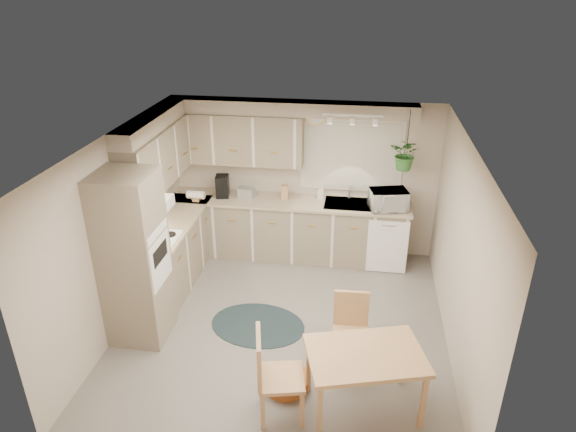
# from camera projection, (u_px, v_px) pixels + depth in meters

# --- Properties ---
(floor) EXTENTS (4.20, 4.20, 0.00)m
(floor) POSITION_uv_depth(u_px,v_px,m) (283.00, 326.00, 6.47)
(floor) COLOR slate
(floor) RESTS_ON ground
(ceiling) EXTENTS (4.20, 4.20, 0.00)m
(ceiling) POSITION_uv_depth(u_px,v_px,m) (282.00, 143.00, 5.43)
(ceiling) COLOR silver
(ceiling) RESTS_ON wall_back
(wall_back) EXTENTS (4.00, 0.04, 2.40)m
(wall_back) POSITION_uv_depth(u_px,v_px,m) (304.00, 178.00, 7.83)
(wall_back) COLOR #B7AA97
(wall_back) RESTS_ON floor
(wall_front) EXTENTS (4.00, 0.04, 2.40)m
(wall_front) POSITION_uv_depth(u_px,v_px,m) (241.00, 367.00, 4.07)
(wall_front) COLOR #B7AA97
(wall_front) RESTS_ON floor
(wall_left) EXTENTS (0.04, 4.20, 2.40)m
(wall_left) POSITION_uv_depth(u_px,v_px,m) (120.00, 231.00, 6.22)
(wall_left) COLOR #B7AA97
(wall_left) RESTS_ON floor
(wall_right) EXTENTS (0.04, 4.20, 2.40)m
(wall_right) POSITION_uv_depth(u_px,v_px,m) (460.00, 255.00, 5.68)
(wall_right) COLOR #B7AA97
(wall_right) RESTS_ON floor
(base_cab_left) EXTENTS (0.60, 1.85, 0.90)m
(base_cab_left) POSITION_uv_depth(u_px,v_px,m) (174.00, 251.00, 7.28)
(base_cab_left) COLOR gray
(base_cab_left) RESTS_ON floor
(base_cab_back) EXTENTS (3.60, 0.60, 0.90)m
(base_cab_back) POSITION_uv_depth(u_px,v_px,m) (288.00, 229.00, 7.91)
(base_cab_back) COLOR gray
(base_cab_back) RESTS_ON floor
(counter_left) EXTENTS (0.64, 1.89, 0.04)m
(counter_left) POSITION_uv_depth(u_px,v_px,m) (172.00, 222.00, 7.08)
(counter_left) COLOR tan
(counter_left) RESTS_ON base_cab_left
(counter_back) EXTENTS (3.64, 0.64, 0.04)m
(counter_back) POSITION_uv_depth(u_px,v_px,m) (288.00, 202.00, 7.70)
(counter_back) COLOR tan
(counter_back) RESTS_ON base_cab_back
(oven_stack) EXTENTS (0.65, 0.65, 2.10)m
(oven_stack) POSITION_uv_depth(u_px,v_px,m) (134.00, 259.00, 5.90)
(oven_stack) COLOR gray
(oven_stack) RESTS_ON floor
(wall_oven_face) EXTENTS (0.02, 0.56, 0.58)m
(wall_oven_face) POSITION_uv_depth(u_px,v_px,m) (160.00, 261.00, 5.86)
(wall_oven_face) COLOR white
(wall_oven_face) RESTS_ON oven_stack
(upper_cab_left) EXTENTS (0.35, 2.00, 0.75)m
(upper_cab_left) POSITION_uv_depth(u_px,v_px,m) (159.00, 156.00, 6.82)
(upper_cab_left) COLOR gray
(upper_cab_left) RESTS_ON wall_left
(upper_cab_back) EXTENTS (2.00, 0.35, 0.75)m
(upper_cab_back) POSITION_uv_depth(u_px,v_px,m) (236.00, 139.00, 7.53)
(upper_cab_back) COLOR gray
(upper_cab_back) RESTS_ON wall_back
(soffit_left) EXTENTS (0.30, 2.00, 0.20)m
(soffit_left) POSITION_uv_depth(u_px,v_px,m) (153.00, 121.00, 6.62)
(soffit_left) COLOR #B7AA97
(soffit_left) RESTS_ON wall_left
(soffit_back) EXTENTS (3.60, 0.30, 0.20)m
(soffit_back) POSITION_uv_depth(u_px,v_px,m) (290.00, 108.00, 7.25)
(soffit_back) COLOR #B7AA97
(soffit_back) RESTS_ON wall_back
(cooktop) EXTENTS (0.52, 0.58, 0.02)m
(cooktop) POSITION_uv_depth(u_px,v_px,m) (157.00, 240.00, 6.55)
(cooktop) COLOR white
(cooktop) RESTS_ON counter_left
(range_hood) EXTENTS (0.40, 0.60, 0.14)m
(range_hood) POSITION_uv_depth(u_px,v_px,m) (151.00, 207.00, 6.36)
(range_hood) COLOR white
(range_hood) RESTS_ON upper_cab_left
(window_blinds) EXTENTS (1.40, 0.02, 1.00)m
(window_blinds) POSITION_uv_depth(u_px,v_px,m) (351.00, 155.00, 7.53)
(window_blinds) COLOR silver
(window_blinds) RESTS_ON wall_back
(window_frame) EXTENTS (1.50, 0.02, 1.10)m
(window_frame) POSITION_uv_depth(u_px,v_px,m) (351.00, 155.00, 7.54)
(window_frame) COLOR beige
(window_frame) RESTS_ON wall_back
(sink) EXTENTS (0.70, 0.48, 0.10)m
(sink) POSITION_uv_depth(u_px,v_px,m) (348.00, 206.00, 7.59)
(sink) COLOR #9FA2A7
(sink) RESTS_ON counter_back
(dishwasher_front) EXTENTS (0.58, 0.02, 0.83)m
(dishwasher_front) POSITION_uv_depth(u_px,v_px,m) (387.00, 247.00, 7.44)
(dishwasher_front) COLOR white
(dishwasher_front) RESTS_ON base_cab_back
(track_light_bar) EXTENTS (0.80, 0.04, 0.04)m
(track_light_bar) POSITION_uv_depth(u_px,v_px,m) (353.00, 115.00, 6.76)
(track_light_bar) COLOR white
(track_light_bar) RESTS_ON ceiling
(wall_clock) EXTENTS (0.30, 0.03, 0.30)m
(wall_clock) POSITION_uv_depth(u_px,v_px,m) (315.00, 115.00, 7.36)
(wall_clock) COLOR gold
(wall_clock) RESTS_ON wall_back
(dining_table) EXTENTS (1.28, 1.03, 0.71)m
(dining_table) POSITION_uv_depth(u_px,v_px,m) (363.00, 381.00, 5.10)
(dining_table) COLOR tan
(dining_table) RESTS_ON floor
(chair_left) EXTENTS (0.55, 0.55, 0.98)m
(chair_left) POSITION_uv_depth(u_px,v_px,m) (281.00, 375.00, 4.98)
(chair_left) COLOR tan
(chair_left) RESTS_ON floor
(chair_back) EXTENTS (0.43, 0.43, 0.87)m
(chair_back) POSITION_uv_depth(u_px,v_px,m) (350.00, 334.00, 5.63)
(chair_back) COLOR tan
(chair_back) RESTS_ON floor
(braided_rug) EXTENTS (1.31, 1.05, 0.01)m
(braided_rug) POSITION_uv_depth(u_px,v_px,m) (258.00, 325.00, 6.48)
(braided_rug) COLOR black
(braided_rug) RESTS_ON floor
(pet_bed) EXTENTS (0.57, 0.57, 0.11)m
(pet_bed) POSITION_uv_depth(u_px,v_px,m) (286.00, 381.00, 5.51)
(pet_bed) COLOR #9E5C1F
(pet_bed) RESTS_ON floor
(microwave) EXTENTS (0.58, 0.41, 0.36)m
(microwave) POSITION_uv_depth(u_px,v_px,m) (388.00, 198.00, 7.34)
(microwave) COLOR white
(microwave) RESTS_ON counter_back
(soap_bottle) EXTENTS (0.10, 0.20, 0.09)m
(soap_bottle) POSITION_uv_depth(u_px,v_px,m) (321.00, 195.00, 7.75)
(soap_bottle) COLOR white
(soap_bottle) RESTS_ON counter_back
(hanging_plant) EXTENTS (0.56, 0.58, 0.35)m
(hanging_plant) POSITION_uv_depth(u_px,v_px,m) (406.00, 158.00, 7.05)
(hanging_plant) COLOR #2F692A
(hanging_plant) RESTS_ON ceiling
(coffee_maker) EXTENTS (0.22, 0.26, 0.33)m
(coffee_maker) POSITION_uv_depth(u_px,v_px,m) (222.00, 186.00, 7.76)
(coffee_maker) COLOR black
(coffee_maker) RESTS_ON counter_back
(toaster) EXTENTS (0.27, 0.19, 0.15)m
(toaster) POSITION_uv_depth(u_px,v_px,m) (247.00, 193.00, 7.77)
(toaster) COLOR #9FA2A7
(toaster) RESTS_ON counter_back
(knife_block) EXTENTS (0.11, 0.11, 0.22)m
(knife_block) POSITION_uv_depth(u_px,v_px,m) (285.00, 192.00, 7.70)
(knife_block) COLOR tan
(knife_block) RESTS_ON counter_back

